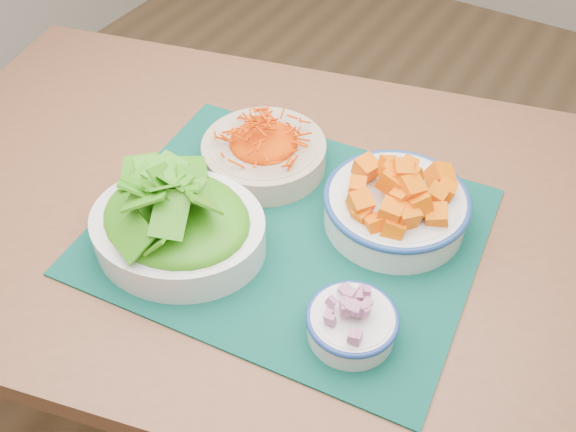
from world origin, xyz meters
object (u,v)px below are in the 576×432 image
Objects in this scene: table at (248,241)px; lettuce_bowl at (177,218)px; carrot_bowl at (264,148)px; onion_bowl at (352,320)px; placemat at (288,230)px; squash_bowl at (397,198)px.

table is 4.49× the size of lettuce_bowl.
carrot_bowl reaches higher than onion_bowl.
carrot_bowl is 0.72× the size of lettuce_bowl.
table is at bearing 160.82° from placemat.
carrot_bowl is at bearing 73.92° from lettuce_bowl.
placemat is at bearing -27.28° from table.
carrot_bowl is 0.25m from squash_bowl.
placemat is 1.85× the size of lettuce_bowl.
lettuce_bowl is at bearing -92.20° from carrot_bowl.
squash_bowl reaches higher than placemat.
lettuce_bowl is at bearing -140.16° from squash_bowl.
lettuce_bowl is (-0.03, -0.13, 0.16)m from table.
onion_bowl is (0.29, -0.23, -0.01)m from carrot_bowl.
onion_bowl reaches higher than table.
onion_bowl is at bearing -38.72° from carrot_bowl.
onion_bowl is at bearing -15.67° from lettuce_bowl.
table is at bearing 64.08° from lettuce_bowl.
placemat is 2.28× the size of squash_bowl.
carrot_bowl is (-0.11, 0.11, 0.04)m from placemat.
onion_bowl is (0.04, -0.22, -0.02)m from squash_bowl.
lettuce_bowl is (-0.26, -0.21, 0.01)m from squash_bowl.
onion_bowl reaches higher than placemat.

